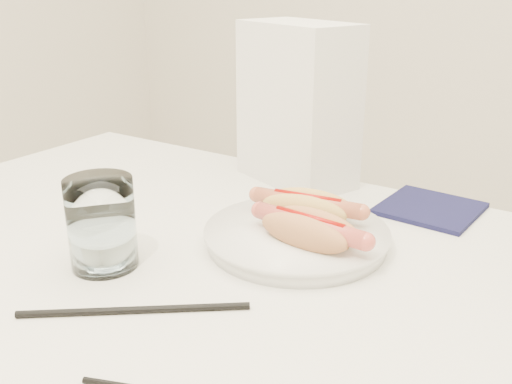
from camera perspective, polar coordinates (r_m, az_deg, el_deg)
The scene contains 8 objects.
table at distance 0.73m, azimuth -3.84°, elevation -12.32°, with size 1.20×0.80×0.75m.
plate at distance 0.77m, azimuth 3.95°, elevation -4.50°, with size 0.23×0.23×0.02m, color white.
hotdog_left at distance 0.79m, azimuth 5.00°, elevation -1.50°, with size 0.15×0.07×0.04m.
hotdog_right at distance 0.72m, azimuth 5.22°, elevation -3.68°, with size 0.16×0.07×0.04m.
water_glass at distance 0.72m, azimuth -14.80°, elevation -2.96°, with size 0.08×0.08×0.11m, color silver.
chopstick_near at distance 0.64m, azimuth -11.77°, elevation -11.17°, with size 0.01×0.01×0.24m, color black.
napkin_box at distance 0.98m, azimuth 4.08°, elevation 8.49°, with size 0.20×0.11×0.26m, color silver.
navy_napkin at distance 0.92m, azimuth 16.58°, elevation -1.54°, with size 0.13×0.13×0.01m, color #101033.
Camera 1 is at (0.37, -0.48, 1.09)m, focal length 41.10 mm.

